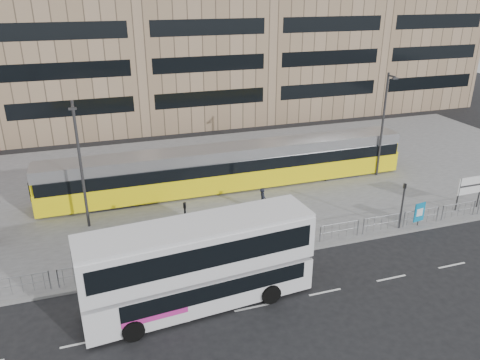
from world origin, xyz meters
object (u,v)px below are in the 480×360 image
object	(u,v)px
traffic_light_west	(185,220)
lamp_post_west	(80,161)
traffic_light_east	(403,200)
lamp_post_east	(383,121)
pedestrian	(263,200)
station_sign	(470,187)
ad_panel	(419,212)
tram	(231,167)
double_decker_bus	(199,262)

from	to	relation	value
traffic_light_west	lamp_post_west	distance (m)	7.72
traffic_light_west	traffic_light_east	bearing A→B (deg)	13.55
traffic_light_west	lamp_post_east	world-z (taller)	lamp_post_east
pedestrian	traffic_light_west	size ratio (longest dim) A/B	0.58
traffic_light_east	lamp_post_west	bearing A→B (deg)	172.27
station_sign	ad_panel	distance (m)	5.03
station_sign	traffic_light_east	world-z (taller)	traffic_light_east
traffic_light_east	lamp_post_east	distance (m)	9.55
tram	station_sign	bearing A→B (deg)	-31.48
ad_panel	lamp_post_west	distance (m)	21.70
pedestrian	traffic_light_west	world-z (taller)	traffic_light_west
station_sign	traffic_light_east	bearing A→B (deg)	-172.06
ad_panel	pedestrian	bearing A→B (deg)	141.19
double_decker_bus	traffic_light_west	distance (m)	5.02
pedestrian	lamp_post_west	xyz separation A→B (m)	(-11.44, 1.58, 3.61)
tram	traffic_light_east	world-z (taller)	tram
traffic_light_west	lamp_post_west	xyz separation A→B (m)	(-5.40, 4.89, 2.54)
tram	station_sign	size ratio (longest dim) A/B	11.81
double_decker_bus	station_sign	world-z (taller)	double_decker_bus
tram	lamp_post_west	xyz separation A→B (m)	(-10.70, -3.29, 2.84)
double_decker_bus	tram	bearing A→B (deg)	61.73
traffic_light_west	lamp_post_east	xyz separation A→B (m)	(17.47, 6.76, 2.59)
station_sign	traffic_light_east	xyz separation A→B (m)	(-6.21, -0.95, 0.32)
lamp_post_west	lamp_post_east	distance (m)	22.95
traffic_light_west	lamp_post_east	size ratio (longest dim) A/B	0.37
double_decker_bus	tram	xyz separation A→B (m)	(5.69, 13.17, -0.59)
tram	station_sign	world-z (taller)	tram
ad_panel	traffic_light_east	distance (m)	1.70
tram	traffic_light_east	size ratio (longest dim) A/B	9.11
station_sign	lamp_post_east	bearing A→B (deg)	106.95
ad_panel	pedestrian	size ratio (longest dim) A/B	0.89
tram	station_sign	distance (m)	17.00
pedestrian	ad_panel	bearing A→B (deg)	-107.30
traffic_light_east	lamp_post_west	distance (m)	20.25
lamp_post_east	ad_panel	bearing A→B (deg)	-106.56
double_decker_bus	traffic_light_west	xyz separation A→B (m)	(0.40, 4.99, -0.29)
tram	lamp_post_west	world-z (taller)	lamp_post_west
pedestrian	lamp_post_east	xyz separation A→B (m)	(11.43, 3.45, 3.66)
tram	ad_panel	world-z (taller)	tram
lamp_post_west	pedestrian	bearing A→B (deg)	-7.88
traffic_light_east	ad_panel	bearing A→B (deg)	6.75
traffic_light_east	pedestrian	bearing A→B (deg)	158.22
tram	ad_panel	distance (m)	13.83
double_decker_bus	ad_panel	xyz separation A→B (m)	(15.36, 3.30, -1.32)
double_decker_bus	tram	distance (m)	14.36
traffic_light_east	lamp_post_east	bearing A→B (deg)	76.29
lamp_post_east	tram	bearing A→B (deg)	173.36
traffic_light_east	lamp_post_east	size ratio (longest dim) A/B	0.37
double_decker_bus	pedestrian	world-z (taller)	double_decker_bus
traffic_light_east	tram	bearing A→B (deg)	141.53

